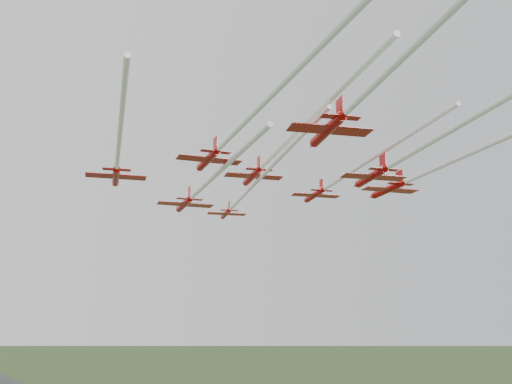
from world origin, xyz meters
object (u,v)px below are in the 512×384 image
jet_row2_left (198,191)px  jet_row3_mid (274,155)px  jet_lead (245,194)px  jet_row2_right (339,180)px  jet_row4_right (406,157)px  jet_row4_left (241,127)px  jet_trail_solo (398,62)px  jet_row3_left (118,158)px  jet_row3_right (453,161)px

jet_row2_left → jet_row3_mid: size_ratio=0.94×
jet_lead → jet_row2_right: 16.69m
jet_row2_left → jet_row4_right: jet_row2_left is taller
jet_row2_right → jet_row4_left: (-29.08, -18.10, -1.94)m
jet_row3_mid → jet_trail_solo: 34.16m
jet_row4_right → jet_row3_left: bearing=160.4°
jet_row2_left → jet_trail_solo: jet_trail_solo is taller
jet_row4_right → jet_trail_solo: size_ratio=0.69×
jet_lead → jet_row3_mid: (-6.61, -19.20, 1.01)m
jet_row3_right → jet_row3_mid: bearing=159.7°
jet_row3_right → jet_trail_solo: 34.89m
jet_row4_left → jet_row4_right: jet_row4_left is taller
jet_row2_right → jet_row4_right: jet_row2_right is taller
jet_row2_left → jet_row3_left: jet_row2_left is taller
jet_lead → jet_row4_right: (1.09, -36.30, -2.48)m
jet_row4_right → jet_row3_right: bearing=31.7°
jet_row3_left → jet_row4_right: 35.97m
jet_row3_right → jet_row4_right: bearing=-151.6°
jet_row3_mid → jet_row2_right: bearing=36.0°
jet_row2_left → jet_row3_mid: 16.54m
jet_row3_mid → jet_row4_right: bearing=-49.0°
jet_row3_left → jet_row3_mid: bearing=3.8°
jet_row2_right → jet_row3_mid: bearing=-143.2°
jet_row3_left → jet_row4_left: (8.17, -17.18, 0.50)m
jet_lead → jet_row3_left: bearing=-134.1°
jet_row3_mid → jet_row4_left: 17.77m
jet_row2_right → jet_trail_solo: 46.42m
jet_row3_right → jet_row4_right: (-12.40, -3.03, -2.17)m
jet_row3_left → jet_row4_left: 19.03m
jet_row2_right → jet_row3_left: size_ratio=1.15×
jet_lead → jet_row2_left: jet_lead is taller
jet_row3_mid → jet_row4_right: 19.07m
jet_row4_right → jet_trail_solo: (-17.02, -15.71, 1.49)m
jet_row4_left → jet_row4_right: (20.33, -4.76, -1.45)m
jet_lead → jet_row2_right: jet_row2_right is taller
jet_lead → jet_row4_right: 36.40m
jet_row3_right → jet_row4_left: bearing=-168.3°
jet_row2_right → jet_row4_left: jet_row2_right is taller
jet_row4_left → jet_row4_right: 20.93m
jet_row2_left → jet_row4_left: 29.43m
jet_row2_left → jet_row4_left: (-8.54, -28.16, 0.57)m
jet_row4_left → jet_trail_solo: bearing=-69.2°
jet_row2_right → jet_row4_left: bearing=-130.6°
jet_row3_right → jet_row4_left: size_ratio=1.21×
jet_row3_mid → jet_trail_solo: (-9.31, -32.80, -2.00)m
jet_lead → jet_row2_right: size_ratio=1.26×
jet_lead → jet_row4_left: jet_lead is taller
jet_row3_left → jet_row4_right: size_ratio=0.97×
jet_row2_left → jet_row3_mid: bearing=-63.0°
jet_row3_left → jet_row3_right: size_ratio=0.65×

